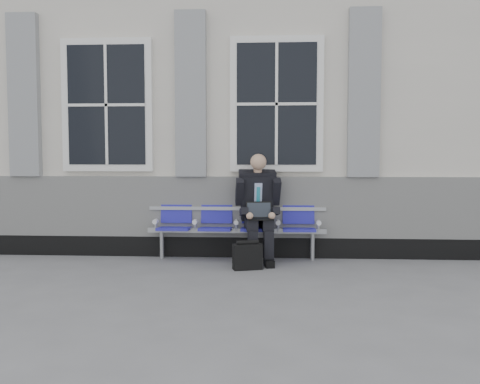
{
  "coord_description": "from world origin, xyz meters",
  "views": [
    {
      "loc": [
        0.29,
        -6.38,
        1.52
      ],
      "look_at": [
        -0.15,
        0.9,
        1.01
      ],
      "focal_mm": 40.0,
      "sensor_mm": 36.0,
      "label": 1
    }
  ],
  "objects": [
    {
      "name": "ground",
      "position": [
        0.0,
        0.0,
        0.0
      ],
      "size": [
        70.0,
        70.0,
        0.0
      ],
      "primitive_type": "plane",
      "color": "slate",
      "rests_on": "ground"
    },
    {
      "name": "briefcase",
      "position": [
        -0.03,
        0.61,
        0.18
      ],
      "size": [
        0.41,
        0.26,
        0.39
      ],
      "color": "black",
      "rests_on": "ground"
    },
    {
      "name": "businessman",
      "position": [
        0.09,
        1.18,
        0.81
      ],
      "size": [
        0.67,
        0.9,
        1.53
      ],
      "color": "black",
      "rests_on": "ground"
    },
    {
      "name": "bench",
      "position": [
        -0.22,
        1.32,
        0.55
      ],
      "size": [
        2.6,
        0.47,
        0.91
      ],
      "color": "#9EA0A3",
      "rests_on": "ground"
    },
    {
      "name": "station_building",
      "position": [
        -0.02,
        3.47,
        2.22
      ],
      "size": [
        14.4,
        4.4,
        4.49
      ],
      "color": "beige",
      "rests_on": "ground"
    }
  ]
}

